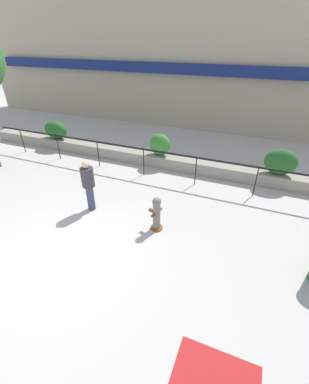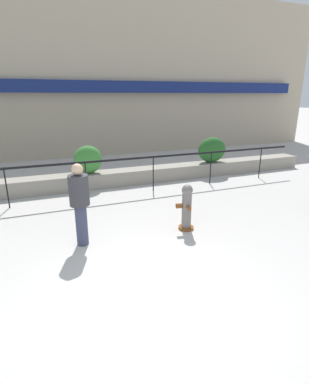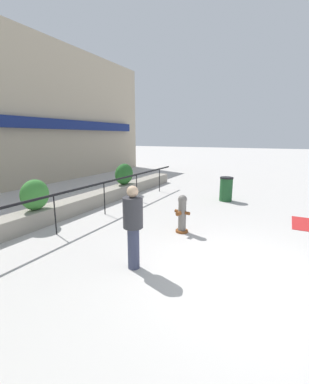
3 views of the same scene
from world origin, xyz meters
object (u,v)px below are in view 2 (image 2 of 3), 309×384
Objects in this scene: hedge_bush_1 at (88,160)px; pedestrian at (80,200)px; fire_hydrant at (187,207)px; hedge_bush_2 at (212,150)px.

hedge_bush_1 is 0.53× the size of pedestrian.
hedge_bush_1 is 0.85× the size of fire_hydrant.
hedge_bush_2 reaches higher than hedge_bush_1.
fire_hydrant is (-3.23, -4.12, -0.42)m from hedge_bush_2.
pedestrian is at bearing 176.77° from fire_hydrant.
pedestrian is at bearing -102.05° from hedge_bush_1.
hedge_bush_1 is at bearing 180.00° from hedge_bush_2.
pedestrian reaches higher than hedge_bush_2.
hedge_bush_1 is 0.80× the size of hedge_bush_2.
hedge_bush_2 is 0.67× the size of pedestrian.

